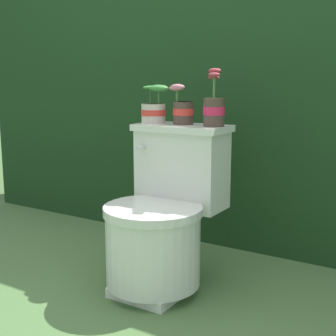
{
  "coord_description": "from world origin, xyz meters",
  "views": [
    {
      "loc": [
        1.12,
        -1.65,
        0.92
      ],
      "look_at": [
        0.04,
        0.09,
        0.54
      ],
      "focal_mm": 50.0,
      "sensor_mm": 36.0,
      "label": 1
    }
  ],
  "objects_px": {
    "potted_plant_left": "(154,109)",
    "potted_plant_middle": "(214,108)",
    "potted_plant_midleft": "(182,109)",
    "toilet": "(163,218)"
  },
  "relations": [
    {
      "from": "potted_plant_midleft",
      "to": "potted_plant_middle",
      "type": "distance_m",
      "value": 0.17
    },
    {
      "from": "potted_plant_midleft",
      "to": "toilet",
      "type": "bearing_deg",
      "value": -87.62
    },
    {
      "from": "toilet",
      "to": "potted_plant_left",
      "type": "bearing_deg",
      "value": 133.97
    },
    {
      "from": "potted_plant_left",
      "to": "potted_plant_middle",
      "type": "xyz_separation_m",
      "value": [
        0.31,
        0.01,
        0.01
      ]
    },
    {
      "from": "potted_plant_left",
      "to": "potted_plant_middle",
      "type": "relative_size",
      "value": 0.71
    },
    {
      "from": "toilet",
      "to": "potted_plant_midleft",
      "type": "bearing_deg",
      "value": 92.38
    },
    {
      "from": "potted_plant_left",
      "to": "potted_plant_midleft",
      "type": "distance_m",
      "value": 0.15
    },
    {
      "from": "toilet",
      "to": "potted_plant_midleft",
      "type": "xyz_separation_m",
      "value": [
        -0.01,
        0.18,
        0.48
      ]
    },
    {
      "from": "potted_plant_midleft",
      "to": "potted_plant_left",
      "type": "bearing_deg",
      "value": -171.64
    },
    {
      "from": "potted_plant_left",
      "to": "potted_plant_middle",
      "type": "bearing_deg",
      "value": 1.12
    }
  ]
}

